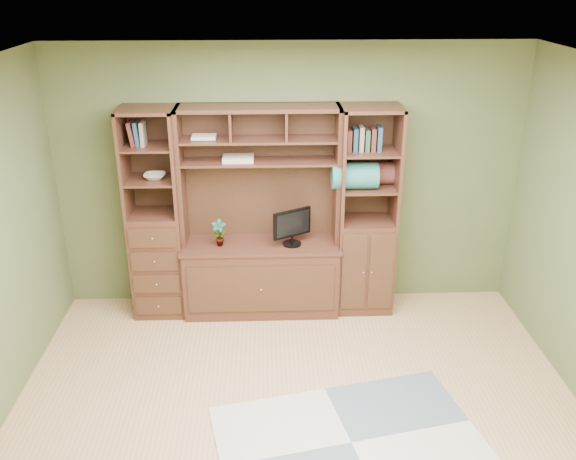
{
  "coord_description": "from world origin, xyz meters",
  "views": [
    {
      "loc": [
        -0.22,
        -3.65,
        3.19
      ],
      "look_at": [
        -0.04,
        1.2,
        1.1
      ],
      "focal_mm": 38.0,
      "sensor_mm": 36.0,
      "label": 1
    }
  ],
  "objects_px": {
    "center_hutch": "(260,215)",
    "left_tower": "(155,215)",
    "right_tower": "(367,212)",
    "monitor": "(292,221)"
  },
  "relations": [
    {
      "from": "right_tower",
      "to": "monitor",
      "type": "bearing_deg",
      "value": -174.07
    },
    {
      "from": "left_tower",
      "to": "monitor",
      "type": "distance_m",
      "value": 1.31
    },
    {
      "from": "right_tower",
      "to": "monitor",
      "type": "xyz_separation_m",
      "value": [
        -0.72,
        -0.07,
        -0.05
      ]
    },
    {
      "from": "monitor",
      "to": "left_tower",
      "type": "bearing_deg",
      "value": 147.17
    },
    {
      "from": "left_tower",
      "to": "right_tower",
      "type": "height_order",
      "value": "same"
    },
    {
      "from": "left_tower",
      "to": "right_tower",
      "type": "relative_size",
      "value": 1.0
    },
    {
      "from": "monitor",
      "to": "right_tower",
      "type": "bearing_deg",
      "value": -23.6
    },
    {
      "from": "center_hutch",
      "to": "monitor",
      "type": "relative_size",
      "value": 4.14
    },
    {
      "from": "center_hutch",
      "to": "left_tower",
      "type": "height_order",
      "value": "same"
    },
    {
      "from": "right_tower",
      "to": "center_hutch",
      "type": "bearing_deg",
      "value": -177.77
    }
  ]
}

